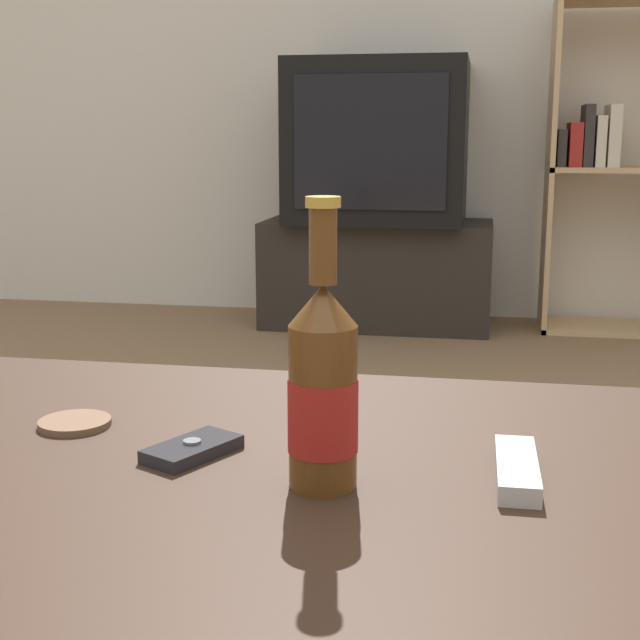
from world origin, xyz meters
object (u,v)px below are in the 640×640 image
Objects in this scene: cell_phone at (192,449)px; remote_control at (517,469)px; bookshelf at (613,162)px; beer_bottle at (323,388)px; tv_stand at (377,273)px; television at (379,142)px.

remote_control is at bearing 26.12° from cell_phone.
bookshelf is 2.91m from beer_bottle.
bookshelf is at bearing 77.57° from beer_bottle.
cell_phone is (-0.78, -2.79, -0.22)m from bookshelf.
bookshelf is 4.58× the size of beer_bottle.
cell_phone is at bearing 178.61° from remote_control.
tv_stand is at bearing -175.72° from bookshelf.
tv_stand is at bearing 95.73° from beer_bottle.
television reaches higher than tv_stand.
bookshelf is 2.90m from cell_phone.
bookshelf reaches higher than cell_phone.
beer_bottle reaches higher than cell_phone.
beer_bottle is 1.91× the size of remote_control.
bookshelf is at bearing 4.28° from tv_stand.
television is 0.91m from bookshelf.
cell_phone is (0.13, -2.72, 0.23)m from tv_stand.
television is 2.77m from remote_control.
beer_bottle is 0.18m from cell_phone.
bookshelf reaches higher than television.
beer_bottle is (0.28, -2.77, -0.20)m from television.
tv_stand is at bearing 99.05° from remote_control.
beer_bottle is at bearing -84.27° from tv_stand.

